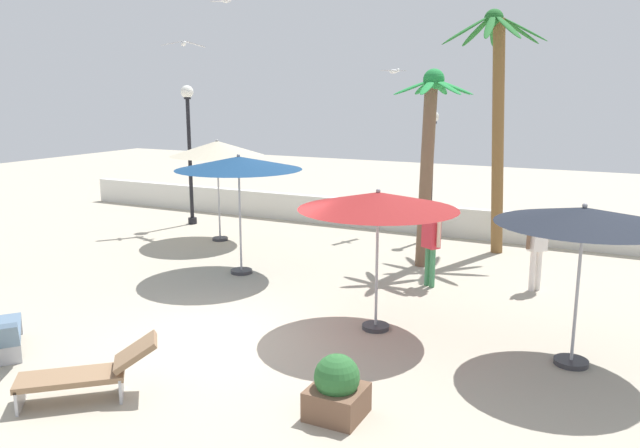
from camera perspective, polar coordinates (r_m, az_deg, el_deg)
The scene contains 18 objects.
ground_plane at distance 11.03m, azimuth -7.89°, elevation -10.33°, with size 56.00×56.00×0.00m, color #B2A893.
boundary_wall at distance 19.12m, azimuth 8.31°, elevation 0.55°, with size 25.20×0.30×0.87m, color silver.
patio_umbrella_0 at distance 17.76m, azimuth -9.34°, elevation 6.76°, with size 2.64×2.64×2.88m.
patio_umbrella_1 at distance 14.34m, azimuth -7.42°, elevation 5.44°, with size 2.90×2.90×2.80m.
patio_umbrella_2 at distance 10.06m, azimuth 22.89°, elevation 0.51°, with size 2.60×2.60×2.55m.
patio_umbrella_3 at distance 10.78m, azimuth 5.31°, elevation 2.02°, with size 2.79×2.79×2.54m.
palm_tree_0 at distance 15.01m, azimuth 9.88°, elevation 7.14°, with size 2.01×2.00×4.69m.
palm_tree_1 at distance 16.79m, azimuth 15.77°, elevation 10.47°, with size 2.65×2.64×6.19m.
lamp_post_0 at distance 17.95m, azimuth 10.09°, elevation 5.05°, with size 0.32×0.32×3.66m.
lamp_post_1 at distance 20.23m, azimuth -11.84°, elevation 7.79°, with size 0.39×0.39×4.37m.
lounge_chair_1 at distance 9.35m, azimuth -20.33°, elevation -12.54°, with size 1.76×1.65×0.83m.
lounge_chair_2 at distance 11.32m, azimuth -27.01°, elevation -8.88°, with size 1.82×1.61×0.84m.
guest_1 at distance 13.98m, azimuth 19.18°, elevation -1.60°, with size 0.42×0.44×1.72m.
guest_2 at distance 13.68m, azimuth 10.07°, elevation -1.42°, with size 0.48×0.40×1.72m.
seagull_0 at distance 19.03m, azimuth 6.75°, elevation 13.67°, with size 0.46×1.06×0.14m.
seagull_1 at distance 20.02m, azimuth -12.32°, elevation 15.74°, with size 0.91×1.14×0.18m.
seagull_2 at distance 20.29m, azimuth -8.59°, elevation 19.48°, with size 1.32×0.50×0.14m.
planter at distance 8.39m, azimuth 1.54°, elevation -14.77°, with size 0.70×0.70×0.85m.
Camera 1 is at (5.88, -8.36, 4.15)m, focal length 35.15 mm.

